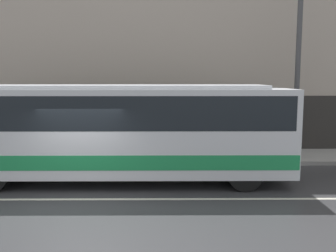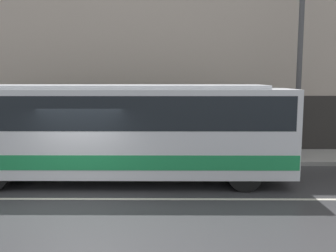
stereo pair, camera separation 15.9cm
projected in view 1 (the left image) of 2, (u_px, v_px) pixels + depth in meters
The scene contains 7 objects.
ground_plane at pixel (77, 199), 10.48m from camera, with size 60.00×60.00×0.00m, color #38383A.
sidewalk at pixel (107, 157), 15.75m from camera, with size 60.00×2.66×0.16m.
building_facade at pixel (109, 42), 16.58m from camera, with size 60.00×0.35×10.33m.
lane_stripe at pixel (77, 199), 10.48m from camera, with size 54.00×0.14×0.01m.
transit_bus at pixel (110, 128), 12.12m from camera, with size 11.61×2.58×3.16m.
utility_pole_near at pixel (298, 59), 14.80m from camera, with size 0.20×0.20×7.90m.
pedestrian_waiting at pixel (64, 138), 15.17m from camera, with size 0.36×0.36×1.68m.
Camera 1 is at (2.48, -10.15, 3.39)m, focal length 40.00 mm.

